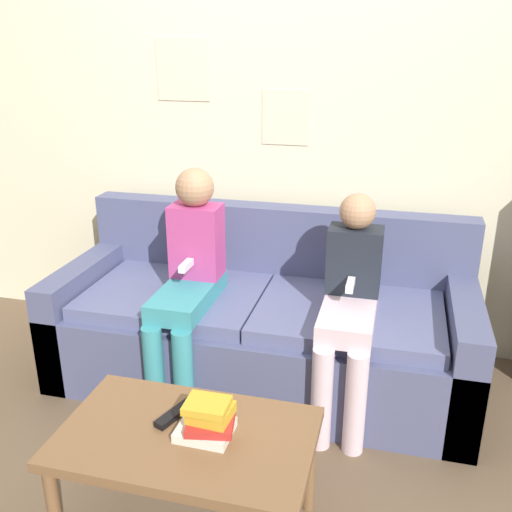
{
  "coord_description": "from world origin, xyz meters",
  "views": [
    {
      "loc": [
        0.61,
        -1.97,
        1.63
      ],
      "look_at": [
        0.0,
        0.4,
        0.71
      ],
      "focal_mm": 40.0,
      "sensor_mm": 36.0,
      "label": 1
    }
  ],
  "objects": [
    {
      "name": "couch",
      "position": [
        0.0,
        0.54,
        0.28
      ],
      "size": [
        2.04,
        0.84,
        0.82
      ],
      "color": "#4C5175",
      "rests_on": "ground_plane"
    },
    {
      "name": "person_right",
      "position": [
        0.44,
        0.33,
        0.57
      ],
      "size": [
        0.24,
        0.57,
        1.02
      ],
      "color": "silver",
      "rests_on": "ground_plane"
    },
    {
      "name": "book_stack",
      "position": [
        0.07,
        -0.51,
        0.48
      ],
      "size": [
        0.2,
        0.16,
        0.12
      ],
      "color": "silver",
      "rests_on": "coffee_table"
    },
    {
      "name": "wall_back",
      "position": [
        -0.0,
        1.05,
        1.3
      ],
      "size": [
        8.0,
        0.06,
        2.6
      ],
      "color": "beige",
      "rests_on": "ground_plane"
    },
    {
      "name": "coffee_table",
      "position": [
        -0.0,
        -0.53,
        0.37
      ],
      "size": [
        0.84,
        0.51,
        0.42
      ],
      "color": "brown",
      "rests_on": "ground_plane"
    },
    {
      "name": "person_left",
      "position": [
        -0.31,
        0.34,
        0.61
      ],
      "size": [
        0.24,
        0.57,
        1.09
      ],
      "color": "teal",
      "rests_on": "ground_plane"
    },
    {
      "name": "tv_remote",
      "position": [
        -0.07,
        -0.45,
        0.44
      ],
      "size": [
        0.1,
        0.17,
        0.02
      ],
      "rotation": [
        0.0,
        0.0,
        -0.35
      ],
      "color": "black",
      "rests_on": "coffee_table"
    },
    {
      "name": "ground_plane",
      "position": [
        0.0,
        0.0,
        0.0
      ],
      "size": [
        10.0,
        10.0,
        0.0
      ],
      "primitive_type": "plane",
      "color": "brown"
    }
  ]
}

